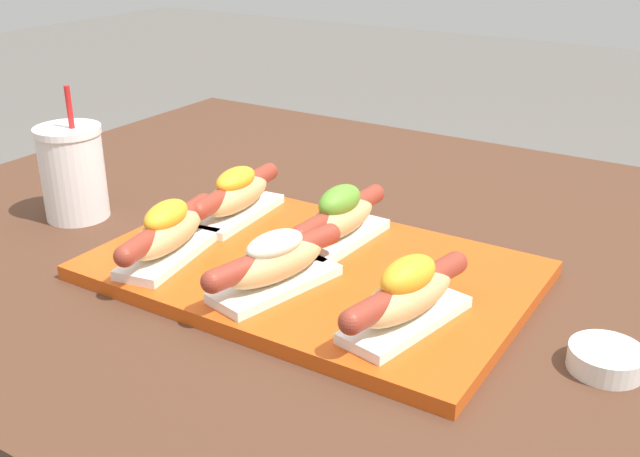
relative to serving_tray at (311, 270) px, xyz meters
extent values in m
cube|color=#4C2D1E|center=(0.01, 0.13, -0.36)|extent=(1.43, 1.07, 0.70)
cube|color=#CC4C14|center=(0.00, 0.00, 0.00)|extent=(0.52, 0.34, 0.02)
cube|color=white|center=(-0.16, -0.08, 0.02)|extent=(0.09, 0.17, 0.01)
ellipsoid|color=tan|center=(-0.16, -0.08, 0.04)|extent=(0.07, 0.15, 0.04)
cylinder|color=maroon|center=(-0.16, -0.08, 0.05)|extent=(0.06, 0.18, 0.03)
sphere|color=maroon|center=(-0.14, -0.17, 0.05)|extent=(0.03, 0.03, 0.03)
sphere|color=maroon|center=(-0.18, 0.01, 0.05)|extent=(0.03, 0.03, 0.03)
ellipsoid|color=gold|center=(-0.16, -0.08, 0.07)|extent=(0.05, 0.08, 0.03)
cube|color=white|center=(0.00, -0.08, 0.02)|extent=(0.10, 0.17, 0.01)
ellipsoid|color=tan|center=(0.00, -0.08, 0.04)|extent=(0.08, 0.15, 0.04)
cylinder|color=maroon|center=(0.00, -0.08, 0.05)|extent=(0.07, 0.18, 0.03)
sphere|color=maroon|center=(-0.02, -0.16, 0.05)|extent=(0.03, 0.03, 0.03)
sphere|color=maroon|center=(0.02, 0.01, 0.05)|extent=(0.03, 0.03, 0.03)
ellipsoid|color=silver|center=(0.00, -0.08, 0.07)|extent=(0.06, 0.08, 0.03)
cube|color=white|center=(0.16, -0.07, 0.02)|extent=(0.09, 0.17, 0.01)
ellipsoid|color=tan|center=(0.16, -0.07, 0.04)|extent=(0.08, 0.15, 0.04)
cylinder|color=maroon|center=(0.16, -0.07, 0.05)|extent=(0.06, 0.18, 0.03)
sphere|color=maroon|center=(0.15, -0.16, 0.05)|extent=(0.03, 0.03, 0.03)
sphere|color=maroon|center=(0.18, 0.02, 0.05)|extent=(0.03, 0.03, 0.03)
ellipsoid|color=gold|center=(0.16, -0.07, 0.07)|extent=(0.05, 0.08, 0.04)
cube|color=white|center=(-0.17, 0.07, 0.02)|extent=(0.07, 0.16, 0.01)
ellipsoid|color=tan|center=(-0.17, 0.07, 0.04)|extent=(0.06, 0.14, 0.04)
cylinder|color=maroon|center=(-0.17, 0.07, 0.05)|extent=(0.04, 0.18, 0.03)
sphere|color=maroon|center=(-0.16, -0.02, 0.05)|extent=(0.03, 0.03, 0.03)
sphere|color=maroon|center=(-0.18, 0.16, 0.05)|extent=(0.03, 0.03, 0.03)
ellipsoid|color=gold|center=(-0.17, 0.07, 0.07)|extent=(0.05, 0.08, 0.03)
cube|color=white|center=(0.00, 0.07, 0.02)|extent=(0.07, 0.16, 0.01)
ellipsoid|color=tan|center=(0.00, 0.07, 0.04)|extent=(0.06, 0.14, 0.04)
cylinder|color=maroon|center=(0.00, 0.07, 0.05)|extent=(0.04, 0.18, 0.03)
sphere|color=maroon|center=(-0.01, -0.02, 0.05)|extent=(0.03, 0.03, 0.03)
sphere|color=maroon|center=(0.00, 0.16, 0.05)|extent=(0.03, 0.03, 0.03)
ellipsoid|color=#5B992D|center=(0.00, 0.07, 0.07)|extent=(0.04, 0.08, 0.04)
cylinder|color=silver|center=(0.36, -0.01, 0.00)|extent=(0.07, 0.07, 0.02)
cylinder|color=beige|center=(0.36, -0.01, 0.01)|extent=(0.06, 0.06, 0.01)
cylinder|color=white|center=(-0.40, -0.02, 0.05)|extent=(0.09, 0.09, 0.13)
cylinder|color=white|center=(-0.40, -0.02, 0.12)|extent=(0.09, 0.09, 0.01)
cylinder|color=red|center=(-0.39, -0.02, 0.16)|extent=(0.01, 0.01, 0.06)
camera|label=1|loc=(0.45, -0.70, 0.42)|focal=42.00mm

